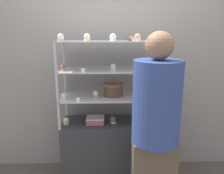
# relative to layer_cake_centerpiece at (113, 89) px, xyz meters

# --- Properties ---
(back_wall) EXTENTS (8.00, 0.05, 2.60)m
(back_wall) POSITION_rel_layer_cake_centerpiece_xyz_m (-0.01, 0.33, 0.19)
(back_wall) COLOR gray
(back_wall) RESTS_ON ground_plane
(display_base) EXTENTS (1.12, 0.43, 0.74)m
(display_base) POSITION_rel_layer_cake_centerpiece_xyz_m (-0.01, -0.03, -0.74)
(display_base) COLOR #333338
(display_base) RESTS_ON ground_plane
(display_riser_lower) EXTENTS (1.12, 0.43, 0.30)m
(display_riser_lower) POSITION_rel_layer_cake_centerpiece_xyz_m (-0.01, -0.03, -0.09)
(display_riser_lower) COLOR #B7B7BC
(display_riser_lower) RESTS_ON display_base
(display_riser_middle) EXTENTS (1.12, 0.43, 0.30)m
(display_riser_middle) POSITION_rel_layer_cake_centerpiece_xyz_m (-0.01, -0.03, 0.21)
(display_riser_middle) COLOR #B7B7BC
(display_riser_middle) RESTS_ON display_riser_lower
(display_riser_upper) EXTENTS (1.12, 0.43, 0.30)m
(display_riser_upper) POSITION_rel_layer_cake_centerpiece_xyz_m (-0.01, -0.03, 0.51)
(display_riser_upper) COLOR #B7B7BC
(display_riser_upper) RESTS_ON display_riser_middle
(layer_cake_centerpiece) EXTENTS (0.21, 0.21, 0.14)m
(layer_cake_centerpiece) POSITION_rel_layer_cake_centerpiece_xyz_m (0.00, 0.00, 0.00)
(layer_cake_centerpiece) COLOR brown
(layer_cake_centerpiece) RESTS_ON display_riser_lower
(sheet_cake_frosted) EXTENTS (0.20, 0.17, 0.07)m
(sheet_cake_frosted) POSITION_rel_layer_cake_centerpiece_xyz_m (-0.20, -0.06, -0.34)
(sheet_cake_frosted) COLOR #C66660
(sheet_cake_frosted) RESTS_ON display_base
(cupcake_0) EXTENTS (0.07, 0.07, 0.08)m
(cupcake_0) POSITION_rel_layer_cake_centerpiece_xyz_m (-0.52, -0.08, -0.33)
(cupcake_0) COLOR beige
(cupcake_0) RESTS_ON display_base
(cupcake_1) EXTENTS (0.07, 0.07, 0.08)m
(cupcake_1) POSITION_rel_layer_cake_centerpiece_xyz_m (-0.00, -0.07, -0.33)
(cupcake_1) COLOR white
(cupcake_1) RESTS_ON display_base
(cupcake_2) EXTENTS (0.07, 0.07, 0.08)m
(cupcake_2) POSITION_rel_layer_cake_centerpiece_xyz_m (0.49, -0.11, -0.33)
(cupcake_2) COLOR #CCB28C
(cupcake_2) RESTS_ON display_base
(price_tag_0) EXTENTS (0.04, 0.00, 0.04)m
(price_tag_0) POSITION_rel_layer_cake_centerpiece_xyz_m (0.30, -0.22, -0.35)
(price_tag_0) COLOR white
(price_tag_0) RESTS_ON display_base
(cupcake_3) EXTENTS (0.06, 0.06, 0.07)m
(cupcake_3) POSITION_rel_layer_cake_centerpiece_xyz_m (-0.52, -0.14, -0.03)
(cupcake_3) COLOR white
(cupcake_3) RESTS_ON display_riser_lower
(cupcake_4) EXTENTS (0.06, 0.06, 0.07)m
(cupcake_4) POSITION_rel_layer_cake_centerpiece_xyz_m (-0.19, -0.06, -0.03)
(cupcake_4) COLOR #CCB28C
(cupcake_4) RESTS_ON display_riser_lower
(cupcake_5) EXTENTS (0.06, 0.06, 0.07)m
(cupcake_5) POSITION_rel_layer_cake_centerpiece_xyz_m (0.48, -0.10, -0.03)
(cupcake_5) COLOR white
(cupcake_5) RESTS_ON display_riser_lower
(price_tag_1) EXTENTS (0.04, 0.00, 0.04)m
(price_tag_1) POSITION_rel_layer_cake_centerpiece_xyz_m (-0.36, -0.22, -0.05)
(price_tag_1) COLOR white
(price_tag_1) RESTS_ON display_riser_lower
(cupcake_6) EXTENTS (0.06, 0.06, 0.07)m
(cupcake_6) POSITION_rel_layer_cake_centerpiece_xyz_m (-0.52, -0.12, 0.26)
(cupcake_6) COLOR #CCB28C
(cupcake_6) RESTS_ON display_riser_middle
(cupcake_7) EXTENTS (0.06, 0.06, 0.07)m
(cupcake_7) POSITION_rel_layer_cake_centerpiece_xyz_m (-0.00, -0.08, 0.26)
(cupcake_7) COLOR beige
(cupcake_7) RESTS_ON display_riser_middle
(cupcake_8) EXTENTS (0.06, 0.06, 0.07)m
(cupcake_8) POSITION_rel_layer_cake_centerpiece_xyz_m (0.50, -0.14, 0.26)
(cupcake_8) COLOR beige
(cupcake_8) RESTS_ON display_riser_middle
(price_tag_2) EXTENTS (0.04, 0.00, 0.04)m
(price_tag_2) POSITION_rel_layer_cake_centerpiece_xyz_m (-0.30, -0.22, 0.25)
(price_tag_2) COLOR white
(price_tag_2) RESTS_ON display_riser_middle
(cupcake_9) EXTENTS (0.06, 0.06, 0.07)m
(cupcake_9) POSITION_rel_layer_cake_centerpiece_xyz_m (-0.52, -0.14, 0.56)
(cupcake_9) COLOR #CCB28C
(cupcake_9) RESTS_ON display_riser_upper
(cupcake_10) EXTENTS (0.06, 0.06, 0.07)m
(cupcake_10) POSITION_rel_layer_cake_centerpiece_xyz_m (-0.26, -0.14, 0.56)
(cupcake_10) COLOR beige
(cupcake_10) RESTS_ON display_riser_upper
(cupcake_11) EXTENTS (0.06, 0.06, 0.07)m
(cupcake_11) POSITION_rel_layer_cake_centerpiece_xyz_m (-0.01, -0.14, 0.56)
(cupcake_11) COLOR white
(cupcake_11) RESTS_ON display_riser_upper
(cupcake_12) EXTENTS (0.06, 0.06, 0.07)m
(cupcake_12) POSITION_rel_layer_cake_centerpiece_xyz_m (0.25, -0.06, 0.56)
(cupcake_12) COLOR beige
(cupcake_12) RESTS_ON display_riser_upper
(cupcake_13) EXTENTS (0.06, 0.06, 0.07)m
(cupcake_13) POSITION_rel_layer_cake_centerpiece_xyz_m (0.50, -0.09, 0.56)
(cupcake_13) COLOR white
(cupcake_13) RESTS_ON display_riser_upper
(price_tag_3) EXTENTS (0.04, 0.00, 0.04)m
(price_tag_3) POSITION_rel_layer_cake_centerpiece_xyz_m (0.19, -0.22, 0.55)
(price_tag_3) COLOR white
(price_tag_3) RESTS_ON display_riser_upper
(donut_glazed) EXTENTS (0.14, 0.14, 0.04)m
(donut_glazed) POSITION_rel_layer_cake_centerpiece_xyz_m (0.22, 0.00, 0.55)
(donut_glazed) COLOR brown
(donut_glazed) RESTS_ON display_riser_upper
(customer_figure) EXTENTS (0.40, 0.40, 1.73)m
(customer_figure) POSITION_rel_layer_cake_centerpiece_xyz_m (0.35, -0.61, -0.18)
(customer_figure) COLOR brown
(customer_figure) RESTS_ON ground_plane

